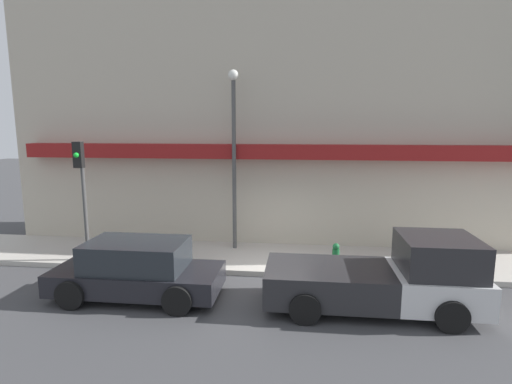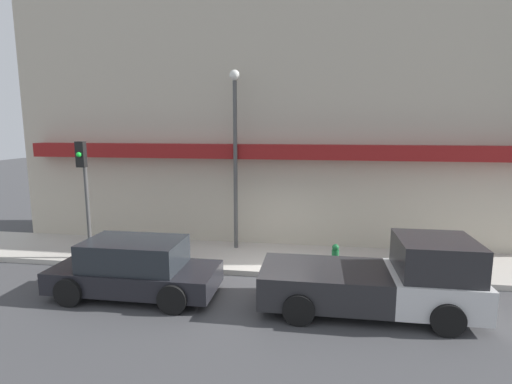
{
  "view_description": "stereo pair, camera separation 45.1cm",
  "coord_description": "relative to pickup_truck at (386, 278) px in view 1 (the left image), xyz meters",
  "views": [
    {
      "loc": [
        0.95,
        -11.22,
        4.42
      ],
      "look_at": [
        -0.5,
        1.18,
        2.37
      ],
      "focal_mm": 28.0,
      "sensor_mm": 36.0,
      "label": 1
    },
    {
      "loc": [
        1.4,
        -11.16,
        4.42
      ],
      "look_at": [
        -0.5,
        1.18,
        2.37
      ],
      "focal_mm": 28.0,
      "sensor_mm": 36.0,
      "label": 2
    }
  ],
  "objects": [
    {
      "name": "street_lamp",
      "position": [
        -4.39,
        3.99,
        3.13
      ],
      "size": [
        0.36,
        0.36,
        6.12
      ],
      "color": "#4C4C4C",
      "rests_on": "sidewalk"
    },
    {
      "name": "pickup_truck",
      "position": [
        0.0,
        0.0,
        0.0
      ],
      "size": [
        5.09,
        2.17,
        1.86
      ],
      "rotation": [
        0.0,
        0.0,
        0.04
      ],
      "color": "silver",
      "rests_on": "ground"
    },
    {
      "name": "sidewalk",
      "position": [
        -3.01,
        3.21,
        -0.73
      ],
      "size": [
        36.0,
        2.94,
        0.17
      ],
      "color": "#B7B2A8",
      "rests_on": "ground"
    },
    {
      "name": "parked_car",
      "position": [
        -6.28,
        -0.0,
        -0.08
      ],
      "size": [
        4.34,
        1.99,
        1.51
      ],
      "rotation": [
        0.0,
        0.0,
        0.01
      ],
      "color": "black",
      "rests_on": "ground"
    },
    {
      "name": "building",
      "position": [
        -3.0,
        6.16,
        3.83
      ],
      "size": [
        19.8,
        3.8,
        9.3
      ],
      "color": "#BCB29E",
      "rests_on": "ground"
    },
    {
      "name": "fire_hydrant",
      "position": [
        -1.0,
        2.36,
        -0.26
      ],
      "size": [
        0.22,
        0.22,
        0.77
      ],
      "color": "#196633",
      "rests_on": "sidewalk"
    },
    {
      "name": "ground_plane",
      "position": [
        -3.01,
        1.74,
        -0.81
      ],
      "size": [
        80.0,
        80.0,
        0.0
      ],
      "primitive_type": "plane",
      "color": "#424244"
    },
    {
      "name": "traffic_light",
      "position": [
        -8.89,
        2.11,
        1.96
      ],
      "size": [
        0.28,
        0.42,
        3.8
      ],
      "color": "#4C4C4C",
      "rests_on": "sidewalk"
    }
  ]
}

